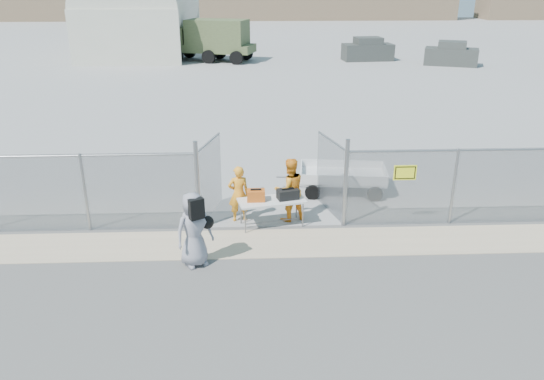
{
  "coord_description": "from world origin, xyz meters",
  "views": [
    {
      "loc": [
        -0.58,
        -11.29,
        6.47
      ],
      "look_at": [
        0.0,
        2.0,
        1.1
      ],
      "focal_mm": 35.0,
      "sensor_mm": 36.0,
      "label": 1
    }
  ],
  "objects_px": {
    "security_worker_left": "(239,194)",
    "security_worker_right": "(290,190)",
    "visitor": "(194,229)",
    "utility_trailer": "(343,179)",
    "folding_table": "(272,213)"
  },
  "relations": [
    {
      "from": "utility_trailer",
      "to": "visitor",
      "type": "bearing_deg",
      "value": -127.06
    },
    {
      "from": "folding_table",
      "to": "security_worker_left",
      "type": "height_order",
      "value": "security_worker_left"
    },
    {
      "from": "security_worker_left",
      "to": "utility_trailer",
      "type": "relative_size",
      "value": 0.46
    },
    {
      "from": "security_worker_right",
      "to": "utility_trailer",
      "type": "bearing_deg",
      "value": -150.47
    },
    {
      "from": "visitor",
      "to": "utility_trailer",
      "type": "height_order",
      "value": "visitor"
    },
    {
      "from": "security_worker_left",
      "to": "utility_trailer",
      "type": "bearing_deg",
      "value": -157.56
    },
    {
      "from": "folding_table",
      "to": "security_worker_right",
      "type": "xyz_separation_m",
      "value": [
        0.52,
        0.36,
        0.53
      ]
    },
    {
      "from": "folding_table",
      "to": "visitor",
      "type": "xyz_separation_m",
      "value": [
        -1.93,
        -2.07,
        0.54
      ]
    },
    {
      "from": "security_worker_left",
      "to": "utility_trailer",
      "type": "height_order",
      "value": "security_worker_left"
    },
    {
      "from": "visitor",
      "to": "utility_trailer",
      "type": "xyz_separation_m",
      "value": [
        4.32,
        4.53,
        -0.5
      ]
    },
    {
      "from": "visitor",
      "to": "utility_trailer",
      "type": "relative_size",
      "value": 0.52
    },
    {
      "from": "folding_table",
      "to": "visitor",
      "type": "distance_m",
      "value": 2.88
    },
    {
      "from": "security_worker_right",
      "to": "visitor",
      "type": "xyz_separation_m",
      "value": [
        -2.44,
        -2.43,
        0.01
      ]
    },
    {
      "from": "security_worker_right",
      "to": "utility_trailer",
      "type": "distance_m",
      "value": 2.86
    },
    {
      "from": "security_worker_left",
      "to": "security_worker_right",
      "type": "relative_size",
      "value": 0.89
    }
  ]
}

